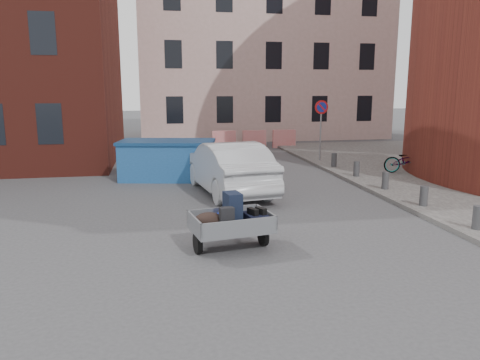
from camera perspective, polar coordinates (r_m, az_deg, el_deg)
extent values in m
plane|color=#38383A|center=(10.78, -3.40, -6.73)|extent=(120.00, 120.00, 0.00)
cube|color=#BB9A90|center=(33.19, 2.39, 17.59)|extent=(16.00, 8.00, 14.00)
cylinder|color=gray|center=(21.05, 9.79, 5.89)|extent=(0.07, 0.07, 2.60)
cylinder|color=red|center=(20.96, 9.91, 8.74)|extent=(0.60, 0.03, 0.60)
cylinder|color=navy|center=(20.95, 9.93, 8.74)|extent=(0.44, 0.03, 0.44)
cylinder|color=#3A3A3D|center=(12.04, 26.97, -4.08)|extent=(0.22, 0.22, 0.55)
cylinder|color=#3A3A3D|center=(13.79, 21.50, -1.81)|extent=(0.22, 0.22, 0.55)
cylinder|color=#3A3A3D|center=(15.66, 17.30, -0.05)|extent=(0.22, 0.22, 0.55)
cylinder|color=#3A3A3D|center=(17.60, 14.02, 1.33)|extent=(0.22, 0.22, 0.55)
cylinder|color=#3A3A3D|center=(19.60, 11.39, 2.42)|extent=(0.22, 0.22, 0.55)
cube|color=red|center=(25.61, -1.95, 4.90)|extent=(1.30, 0.18, 1.00)
cube|color=red|center=(25.91, 1.78, 4.98)|extent=(1.30, 0.18, 1.00)
cube|color=red|center=(26.32, 5.42, 5.03)|extent=(1.30, 0.18, 1.00)
cylinder|color=black|center=(9.59, -5.18, -7.68)|extent=(0.17, 0.45, 0.44)
cylinder|color=black|center=(10.03, 2.84, -6.78)|extent=(0.17, 0.45, 0.44)
cube|color=slate|center=(9.71, -1.08, -5.89)|extent=(1.76, 1.36, 0.08)
cube|color=slate|center=(9.45, -5.58, -5.30)|extent=(0.23, 1.09, 0.28)
cube|color=slate|center=(9.94, 3.18, -4.44)|extent=(0.23, 1.09, 0.28)
cube|color=slate|center=(10.15, -2.07, -4.09)|extent=(1.58, 0.31, 0.28)
cube|color=slate|center=(9.18, 0.00, -5.74)|extent=(1.58, 0.31, 0.28)
cube|color=slate|center=(10.55, -2.69, -4.85)|extent=(0.20, 0.70, 0.06)
cube|color=black|center=(9.67, -0.91, -3.57)|extent=(0.37, 0.49, 0.70)
cube|color=black|center=(9.75, 1.90, -4.83)|extent=(0.50, 0.66, 0.25)
ellipsoid|color=black|center=(9.46, -3.86, -5.00)|extent=(0.65, 0.46, 0.36)
cube|color=black|center=(9.35, -1.63, -4.79)|extent=(0.31, 0.23, 0.48)
ellipsoid|color=#162AAA|center=(9.97, -2.02, -4.49)|extent=(0.41, 0.36, 0.24)
cube|color=black|center=(9.62, 1.57, -3.86)|extent=(0.21, 0.29, 0.13)
cube|color=black|center=(9.69, 2.56, -3.77)|extent=(0.21, 0.29, 0.13)
cube|color=#1D4F8D|center=(17.32, -8.83, 2.26)|extent=(3.56, 2.26, 1.32)
cube|color=navy|center=(17.22, -8.90, 4.61)|extent=(3.69, 2.39, 0.11)
imported|color=#B1B4B9|center=(14.93, -1.46, 1.58)|extent=(2.46, 5.17, 1.63)
imported|color=black|center=(18.88, 19.79, 2.26)|extent=(1.90, 0.99, 0.95)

